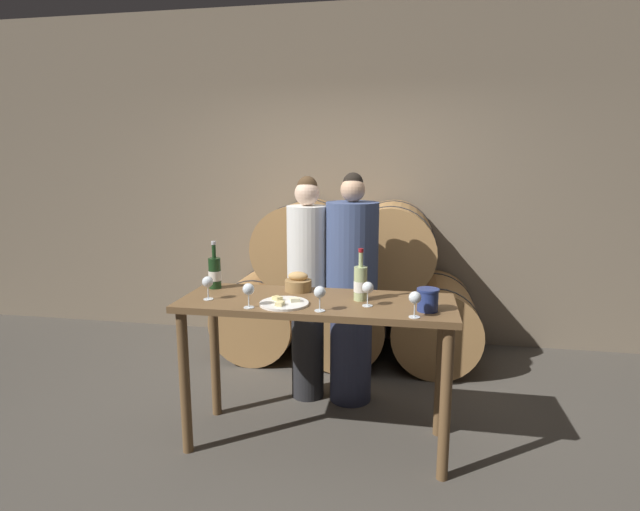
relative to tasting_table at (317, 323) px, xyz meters
The scene contains 16 objects.
ground_plane 0.79m from the tasting_table, ahead, with size 10.00×10.00×0.00m, color #4C473F.
stone_wall_back 2.20m from the tasting_table, 90.00° to the left, with size 10.00×0.12×3.20m.
barrel_stack 1.49m from the tasting_table, 90.00° to the left, with size 2.32×0.90×1.42m.
tasting_table is the anchor object (origin of this frame).
person_left 0.66m from the tasting_table, 106.45° to the left, with size 0.29×0.29×1.66m.
person_right 0.65m from the tasting_table, 77.46° to the left, with size 0.37×0.37×1.69m.
wine_bottle_red 0.77m from the tasting_table, 167.30° to the left, with size 0.08×0.08×0.31m.
wine_bottle_white 0.37m from the tasting_table, ahead, with size 0.08×0.08×0.32m.
blue_crock 0.70m from the tasting_table, ahead, with size 0.12×0.12×0.13m.
bread_basket 0.32m from the tasting_table, 129.40° to the left, with size 0.17×0.17×0.13m.
cheese_plate 0.27m from the tasting_table, 141.29° to the right, with size 0.29×0.29×0.04m.
wine_glass_far_left 0.70m from the tasting_table, behind, with size 0.07×0.07×0.14m.
wine_glass_left 0.49m from the tasting_table, 146.64° to the right, with size 0.07×0.07×0.14m.
wine_glass_center 0.34m from the tasting_table, 74.80° to the right, with size 0.07×0.07×0.14m.
wine_glass_right 0.41m from the tasting_table, 13.54° to the right, with size 0.07×0.07×0.14m.
wine_glass_far_right 0.68m from the tasting_table, 22.78° to the right, with size 0.07×0.07×0.14m.
Camera 1 is at (0.54, -2.85, 1.77)m, focal length 28.00 mm.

